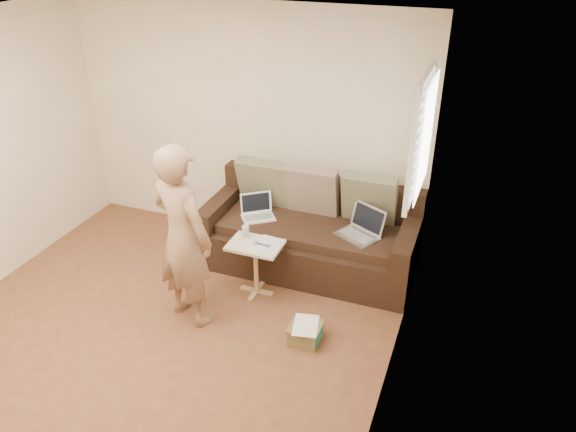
# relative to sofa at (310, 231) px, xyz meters

# --- Properties ---
(floor) EXTENTS (4.50, 4.50, 0.00)m
(floor) POSITION_rel_sofa_xyz_m (-0.90, -1.77, -0.42)
(floor) COLOR brown
(floor) RESTS_ON ground
(ceiling) EXTENTS (4.50, 4.50, 0.00)m
(ceiling) POSITION_rel_sofa_xyz_m (-0.90, -1.77, 2.18)
(ceiling) COLOR white
(ceiling) RESTS_ON wall_back
(wall_back) EXTENTS (4.00, 0.00, 4.00)m
(wall_back) POSITION_rel_sofa_xyz_m (-0.90, 0.48, 0.87)
(wall_back) COLOR beige
(wall_back) RESTS_ON ground
(wall_right) EXTENTS (0.00, 4.50, 4.50)m
(wall_right) POSITION_rel_sofa_xyz_m (1.10, -1.77, 0.87)
(wall_right) COLOR beige
(wall_right) RESTS_ON ground
(window_blinds) EXTENTS (0.12, 0.88, 1.08)m
(window_blinds) POSITION_rel_sofa_xyz_m (1.05, -0.27, 1.28)
(window_blinds) COLOR white
(window_blinds) RESTS_ON wall_right
(sofa) EXTENTS (2.20, 0.95, 0.85)m
(sofa) POSITION_rel_sofa_xyz_m (0.00, 0.00, 0.00)
(sofa) COLOR black
(sofa) RESTS_ON ground
(pillow_left) EXTENTS (0.55, 0.29, 0.57)m
(pillow_left) POSITION_rel_sofa_xyz_m (-0.60, 0.22, 0.37)
(pillow_left) COLOR #5D6047
(pillow_left) RESTS_ON sofa
(pillow_mid) EXTENTS (0.55, 0.27, 0.57)m
(pillow_mid) POSITION_rel_sofa_xyz_m (-0.05, 0.21, 0.37)
(pillow_mid) COLOR #7A6257
(pillow_mid) RESTS_ON sofa
(pillow_right) EXTENTS (0.55, 0.28, 0.57)m
(pillow_right) POSITION_rel_sofa_xyz_m (0.55, 0.24, 0.37)
(pillow_right) COLOR #5D6047
(pillow_right) RESTS_ON sofa
(laptop_silver) EXTENTS (0.49, 0.45, 0.27)m
(laptop_silver) POSITION_rel_sofa_xyz_m (0.52, -0.09, 0.10)
(laptop_silver) COLOR #B7BABC
(laptop_silver) RESTS_ON sofa
(laptop_white) EXTENTS (0.41, 0.39, 0.24)m
(laptop_white) POSITION_rel_sofa_xyz_m (-0.54, -0.09, 0.10)
(laptop_white) COLOR white
(laptop_white) RESTS_ON sofa
(person) EXTENTS (0.73, 0.61, 1.73)m
(person) POSITION_rel_sofa_xyz_m (-0.77, -1.18, 0.44)
(person) COLOR #856248
(person) RESTS_ON ground
(side_table) EXTENTS (0.51, 0.36, 0.56)m
(side_table) POSITION_rel_sofa_xyz_m (-0.34, -0.62, -0.15)
(side_table) COLOR silver
(side_table) RESTS_ON ground
(drinking_glass) EXTENTS (0.07, 0.07, 0.12)m
(drinking_glass) POSITION_rel_sofa_xyz_m (-0.48, -0.53, 0.19)
(drinking_glass) COLOR silver
(drinking_glass) RESTS_ON side_table
(scissors) EXTENTS (0.18, 0.11, 0.02)m
(scissors) POSITION_rel_sofa_xyz_m (-0.27, -0.62, 0.14)
(scissors) COLOR silver
(scissors) RESTS_ON side_table
(paper_on_table) EXTENTS (0.25, 0.33, 0.00)m
(paper_on_table) POSITION_rel_sofa_xyz_m (-0.24, -0.60, 0.14)
(paper_on_table) COLOR white
(paper_on_table) RESTS_ON side_table
(striped_box) EXTENTS (0.27, 0.27, 0.17)m
(striped_box) POSITION_rel_sofa_xyz_m (0.35, -1.14, -0.34)
(striped_box) COLOR #B7431B
(striped_box) RESTS_ON ground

